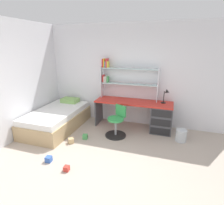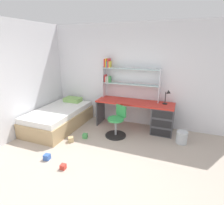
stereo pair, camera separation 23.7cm
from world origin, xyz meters
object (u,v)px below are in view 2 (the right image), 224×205
bookshelf_hutch (124,76)px  swivel_chair (117,125)px  desk_lamp (168,95)px  desk (155,116)px  bed_platform (59,118)px  waste_bin (182,137)px  toy_block_blue_3 (47,157)px  toy_block_red_1 (63,167)px  toy_block_green_0 (85,136)px  toy_block_natural_2 (71,139)px

bookshelf_hutch → swivel_chair: size_ratio=2.05×
bookshelf_hutch → desk_lamp: bearing=-6.1°
desk → bed_platform: size_ratio=1.04×
waste_bin → toy_block_blue_3: bearing=-146.3°
desk_lamp → toy_block_red_1: size_ratio=4.05×
toy_block_green_0 → toy_block_blue_3: (-0.28, -1.05, 0.00)m
toy_block_green_0 → toy_block_natural_2: bearing=-128.5°
swivel_chair → waste_bin: bearing=7.4°
desk → toy_block_green_0: 1.86m
bookshelf_hutch → bed_platform: size_ratio=0.80×
toy_block_red_1 → toy_block_blue_3: bearing=164.7°
toy_block_green_0 → toy_block_blue_3: same height
bed_platform → waste_bin: bearing=4.7°
bookshelf_hutch → desk_lamp: 1.27m
desk → desk_lamp: bearing=11.7°
toy_block_natural_2 → toy_block_blue_3: (-0.05, -0.77, -0.00)m
bookshelf_hutch → toy_block_green_0: 1.87m
swivel_chair → desk_lamp: bearing=30.5°
desk → desk_lamp: (0.28, 0.06, 0.58)m
bookshelf_hutch → swivel_chair: 1.34m
swivel_chair → toy_block_green_0: bearing=-148.9°
waste_bin → toy_block_red_1: waste_bin is taller
desk_lamp → toy_block_blue_3: 3.11m
bed_platform → toy_block_red_1: 1.95m
toy_block_green_0 → toy_block_natural_2: toy_block_natural_2 is taller
desk_lamp → waste_bin: desk_lamp is taller
desk → bookshelf_hutch: bookshelf_hutch is taller
desk_lamp → waste_bin: size_ratio=1.34×
bookshelf_hutch → toy_block_blue_3: (-0.86, -2.24, -1.32)m
desk_lamp → bed_platform: bearing=-165.5°
bookshelf_hutch → toy_block_green_0: bookshelf_hutch is taller
bookshelf_hutch → desk_lamp: size_ratio=4.10×
desk → desk_lamp: size_ratio=5.32×
swivel_chair → waste_bin: size_ratio=2.68×
desk → waste_bin: desk is taller
swivel_chair → toy_block_natural_2: swivel_chair is taller
toy_block_green_0 → desk_lamp: bearing=30.7°
swivel_chair → toy_block_red_1: bearing=-106.7°
waste_bin → toy_block_natural_2: bearing=-160.0°
swivel_chair → toy_block_natural_2: size_ratio=6.47×
bed_platform → bookshelf_hutch: bearing=28.2°
toy_block_red_1 → desk_lamp: bearing=54.7°
toy_block_green_0 → toy_block_red_1: 1.20m
swivel_chair → toy_block_blue_3: bearing=-123.2°
waste_bin → toy_block_red_1: 2.70m
toy_block_blue_3 → desk_lamp: bearing=45.6°
desk → swivel_chair: (-0.84, -0.60, -0.12)m
toy_block_green_0 → waste_bin: bearing=15.3°
desk_lamp → waste_bin: bearing=-47.2°
desk → toy_block_natural_2: (-1.74, -1.29, -0.36)m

